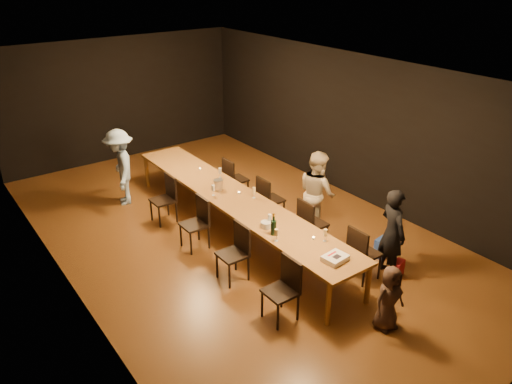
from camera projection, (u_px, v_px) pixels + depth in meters
ground at (235, 233)px, 9.35m from camera, size 10.00×10.00×0.00m
room_shell at (233, 127)px, 8.46m from camera, size 6.04×10.04×3.02m
table at (234, 199)px, 9.05m from camera, size 0.90×6.00×0.75m
chair_right_0 at (364, 253)px, 7.85m from camera, size 0.42×0.42×0.93m
chair_right_1 at (313, 223)px, 8.73m from camera, size 0.42×0.42×0.93m
chair_right_2 at (271, 199)px, 9.60m from camera, size 0.42×0.42×0.93m
chair_right_3 at (236, 179)px, 10.48m from camera, size 0.42×0.42×0.93m
chair_left_0 at (280, 291)px, 6.94m from camera, size 0.42×0.42×0.93m
chair_left_1 at (232, 254)px, 7.82m from camera, size 0.42×0.42×0.93m
chair_left_2 at (194, 224)px, 8.69m from camera, size 0.42×0.42×0.93m
chair_left_3 at (163, 200)px, 9.57m from camera, size 0.42×0.42×0.93m
woman_birthday at (392, 233)px, 7.85m from camera, size 0.48×0.62×1.49m
woman_tan at (317, 192)px, 9.10m from camera, size 0.75×0.88×1.58m
man_blue at (121, 167)px, 10.17m from camera, size 0.87×1.16×1.60m
child at (389, 298)px, 6.76m from camera, size 0.50×0.35×0.97m
gift_bag_red at (398, 269)px, 8.02m from camera, size 0.26×0.18×0.28m
gift_bag_blue at (382, 247)px, 8.56m from camera, size 0.29×0.22×0.34m
birthday_cake at (335, 258)px, 7.11m from camera, size 0.37×0.31×0.08m
plate_stack at (266, 225)px, 7.99m from camera, size 0.18×0.18×0.10m
champagne_bottle at (274, 224)px, 7.72m from camera, size 0.11×0.11×0.37m
ice_bucket at (218, 185)px, 9.27m from camera, size 0.23×0.23×0.20m
wineglass_0 at (276, 235)px, 7.58m from camera, size 0.06×0.06×0.21m
wineglass_1 at (325, 235)px, 7.57m from camera, size 0.06×0.06×0.21m
wineglass_2 at (270, 220)px, 8.01m from camera, size 0.06×0.06×0.21m
wineglass_3 at (254, 193)px, 8.95m from camera, size 0.06×0.06×0.21m
wineglass_4 at (213, 190)px, 9.04m from camera, size 0.06×0.06×0.21m
wineglass_5 at (220, 173)px, 9.77m from camera, size 0.06×0.06×0.21m
tealight_near at (313, 238)px, 7.67m from camera, size 0.05×0.05×0.03m
tealight_mid at (239, 193)px, 9.15m from camera, size 0.05×0.05×0.03m
tealight_far at (200, 169)px, 10.17m from camera, size 0.05×0.05×0.03m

